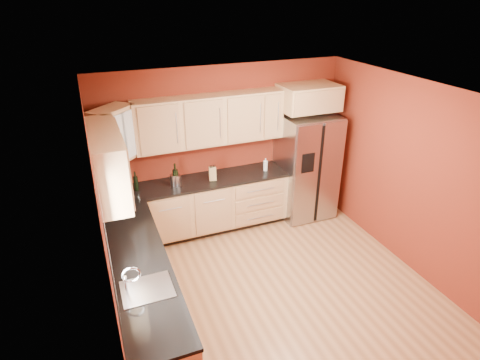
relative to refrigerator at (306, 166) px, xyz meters
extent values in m
plane|color=#97603A|center=(-1.35, -1.62, -0.89)|extent=(4.00, 4.00, 0.00)
plane|color=white|center=(-1.35, -1.62, 1.71)|extent=(4.00, 4.00, 0.00)
cube|color=maroon|center=(-1.35, 0.38, 0.41)|extent=(4.00, 0.04, 2.60)
cube|color=maroon|center=(-1.35, -3.62, 0.41)|extent=(4.00, 0.04, 2.60)
cube|color=maroon|center=(-3.35, -1.62, 0.41)|extent=(0.04, 4.00, 2.60)
cube|color=maroon|center=(0.65, -1.62, 0.41)|extent=(0.04, 4.00, 2.60)
cube|color=tan|center=(-1.90, 0.07, -0.45)|extent=(2.90, 0.60, 0.88)
cube|color=tan|center=(-3.05, -1.62, -0.45)|extent=(0.60, 2.80, 0.88)
cube|color=black|center=(-1.90, 0.06, 0.01)|extent=(2.90, 0.62, 0.04)
cube|color=black|center=(-3.04, -1.62, 0.01)|extent=(0.62, 2.80, 0.04)
cube|color=tan|center=(-1.60, 0.21, 0.94)|extent=(2.30, 0.33, 0.75)
cube|color=tan|center=(-3.19, -0.90, 0.94)|extent=(0.33, 1.35, 0.75)
cube|color=tan|center=(-3.02, 0.04, 0.94)|extent=(0.67, 0.67, 0.75)
cube|color=tan|center=(0.00, 0.07, 1.16)|extent=(0.92, 0.60, 0.40)
cube|color=#B5B5BB|center=(0.00, 0.00, 0.00)|extent=(0.90, 0.75, 1.78)
cube|color=white|center=(-3.33, -2.12, 0.66)|extent=(0.03, 0.90, 1.00)
cylinder|color=#B5B5BB|center=(-2.26, 0.03, 0.12)|extent=(0.14, 0.14, 0.18)
cylinder|color=#B5B5BB|center=(-2.21, 0.01, 0.12)|extent=(0.13, 0.13, 0.18)
cube|color=tan|center=(-1.65, 0.02, 0.14)|extent=(0.13, 0.12, 0.22)
cylinder|color=white|center=(-0.74, 0.04, 0.14)|extent=(0.09, 0.09, 0.21)
camera|label=1|loc=(-3.33, -5.35, 2.75)|focal=30.00mm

